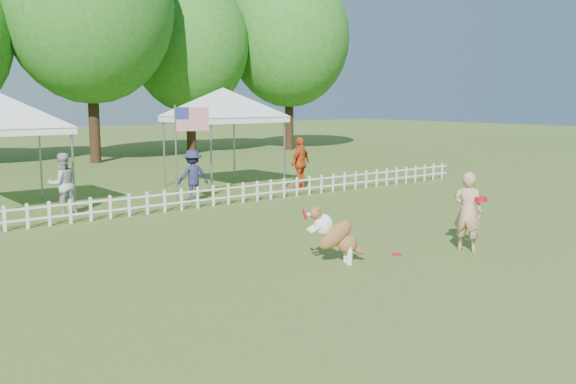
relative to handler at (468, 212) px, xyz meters
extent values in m
plane|color=#375D1D|center=(-1.87, 0.58, -0.79)|extent=(120.00, 120.00, 0.00)
imported|color=tan|center=(0.00, 0.00, 0.00)|extent=(0.53, 0.66, 1.57)
cylinder|color=red|center=(-1.33, 0.63, -0.78)|extent=(0.25, 0.25, 0.02)
imported|color=#A5A5AB|center=(-4.83, 8.89, 0.02)|extent=(0.79, 0.62, 1.60)
imported|color=#222448|center=(-1.18, 8.59, -0.02)|extent=(1.04, 0.67, 1.52)
imported|color=#CD4518|center=(3.05, 8.84, 0.08)|extent=(1.09, 0.73, 1.72)
camera|label=1|loc=(-10.42, -7.47, 2.19)|focal=40.00mm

